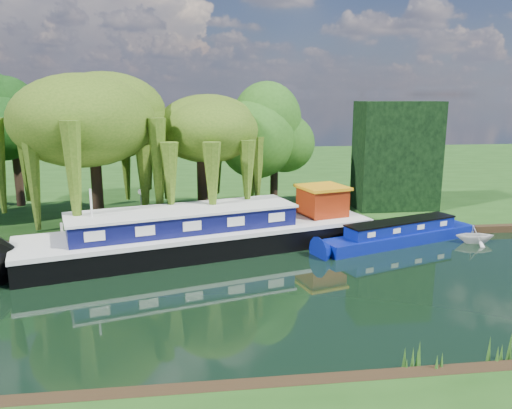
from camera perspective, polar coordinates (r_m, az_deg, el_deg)
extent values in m
plane|color=black|center=(23.66, -16.45, -10.24)|extent=(120.00, 120.00, 0.00)
cube|color=#194011|center=(56.37, -11.10, 3.35)|extent=(120.00, 52.00, 0.45)
cube|color=black|center=(29.24, -5.98, -4.34)|extent=(20.72, 9.86, 1.35)
cube|color=silver|center=(29.03, -6.02, -2.85)|extent=(20.86, 9.98, 0.25)
cube|color=#0D1046|center=(28.56, -8.21, -1.77)|extent=(12.97, 6.55, 1.07)
cube|color=silver|center=(28.42, -8.24, -0.60)|extent=(13.25, 6.83, 0.14)
cube|color=maroon|center=(31.91, 7.59, 0.32)|extent=(3.06, 3.06, 1.69)
cube|color=orange|center=(31.73, 7.64, 1.97)|extent=(3.41, 3.41, 0.18)
cylinder|color=silver|center=(27.58, -18.25, -1.05)|extent=(0.11, 0.11, 2.70)
cube|color=navy|center=(31.85, 16.15, -3.76)|extent=(10.78, 5.32, 0.81)
cube|color=navy|center=(31.66, 16.23, -2.47)|extent=(7.58, 3.81, 0.68)
cube|color=black|center=(31.57, 16.27, -1.80)|extent=(7.69, 3.92, 0.09)
cube|color=silver|center=(29.32, 13.07, -3.40)|extent=(0.52, 0.22, 0.29)
cube|color=silver|center=(30.54, 15.80, -2.92)|extent=(0.52, 0.22, 0.29)
cube|color=silver|center=(31.82, 18.33, -2.47)|extent=(0.52, 0.22, 0.29)
cube|color=silver|center=(33.15, 20.65, -2.06)|extent=(0.52, 0.22, 0.29)
imported|color=silver|center=(33.56, 23.67, -4.04)|extent=(2.56, 2.29, 1.21)
cylinder|color=black|center=(33.57, -17.71, 2.14)|extent=(0.73, 0.73, 5.61)
ellipsoid|color=#315111|center=(33.12, -18.18, 9.05)|extent=(7.83, 7.83, 5.06)
cylinder|color=black|center=(33.48, -6.12, 1.75)|extent=(0.65, 0.65, 4.59)
ellipsoid|color=#315111|center=(33.03, -6.25, 7.41)|extent=(6.27, 6.27, 4.05)
cylinder|color=black|center=(42.55, -25.66, 4.54)|extent=(0.68, 0.68, 7.03)
ellipsoid|color=black|center=(42.31, -26.03, 8.39)|extent=(5.62, 5.62, 5.62)
cylinder|color=black|center=(36.13, 2.09, 3.84)|extent=(0.62, 0.62, 6.14)
ellipsoid|color=#225114|center=(35.84, 2.12, 7.81)|extent=(4.91, 4.91, 4.91)
cube|color=black|center=(38.88, 15.76, 5.38)|extent=(6.00, 3.00, 8.00)
cylinder|color=silver|center=(33.07, -12.94, -0.75)|extent=(0.10, 0.10, 2.20)
sphere|color=white|center=(32.81, -13.05, 1.43)|extent=(0.36, 0.36, 0.36)
cylinder|color=silver|center=(32.00, -21.30, -2.84)|extent=(0.16, 0.16, 1.00)
cylinder|color=silver|center=(31.01, -8.66, -2.59)|extent=(0.16, 0.16, 1.00)
cylinder|color=silver|center=(31.41, 2.35, -2.26)|extent=(0.16, 0.16, 1.00)
cone|color=#275717|center=(19.14, 26.48, -14.89)|extent=(1.20, 1.20, 1.10)
cone|color=#275717|center=(17.66, 18.17, -16.51)|extent=(1.20, 1.20, 1.10)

